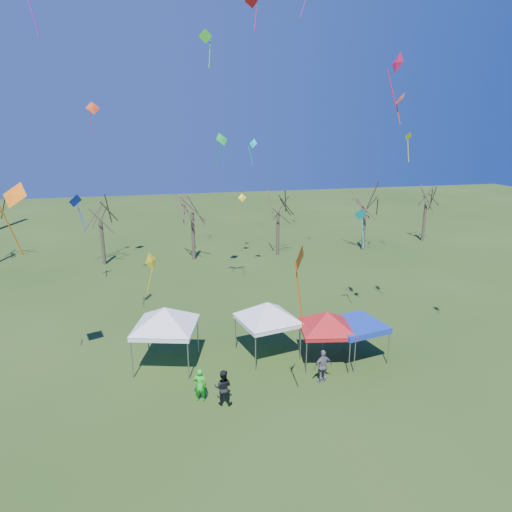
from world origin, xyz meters
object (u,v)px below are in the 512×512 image
Objects in this scene: tree_1 at (99,203)px; tent_red at (327,315)px; tree_4 at (366,192)px; person_dark at (223,387)px; tree_5 at (427,190)px; person_grey at (323,366)px; tent_blue at (356,326)px; person_green at (200,385)px; tree_2 at (192,195)px; tree_3 at (278,195)px; tent_white_west at (165,311)px; tent_white_mid at (267,306)px.

tree_1 reaches higher than tent_red.
tree_4 is 31.05m from person_dark.
tree_5 reaches higher than person_dark.
tree_4 is 27.58m from person_grey.
tent_red is at bearing 178.03° from tent_blue.
tree_1 is at bearing -60.19° from person_green.
tent_red is (-21.00, -23.52, -2.98)m from tree_5.
tree_5 is at bearing 3.70° from tree_2.
tree_3 reaches higher than tent_white_west.
person_green is at bearing -162.81° from tent_red.
tree_4 reaches higher than tent_white_mid.
person_grey is at bearing -25.24° from tent_white_west.
tree_1 is at bearing -55.44° from person_dark.
tent_white_mid is (10.55, -20.58, -2.83)m from tree_1.
person_green is at bearing -70.26° from tent_white_west.
person_grey is at bearing -130.69° from tree_5.
tent_red reaches higher than tent_blue.
tree_5 is 36.87m from tent_white_west.
tree_2 is 1.93× the size of tent_white_west.
tree_5 is at bearing -117.88° from person_dark.
tree_4 is at bearing 52.01° from tent_white_mid.
tent_white_west reaches higher than tent_red.
person_dark is (-1.06, -24.56, -5.42)m from tree_2.
tree_4 is at bearing -109.75° from person_dark.
tent_white_mid is 2.34× the size of person_dark.
tree_4 is 29.17m from tent_white_west.
tent_red is (13.49, -22.11, -3.05)m from tree_1.
tree_3 reaches higher than person_dark.
person_dark is at bearing -73.53° from tree_1.
person_green is (-2.07, -24.05, -5.46)m from tree_2.
person_grey is at bearing -153.91° from person_dark.
tree_1 is 1.86× the size of tent_white_mid.
tree_5 is at bearing 50.70° from tent_blue.
tent_red is at bearing -58.61° from tree_1.
tree_2 reaches higher than tree_1.
tent_red is (-12.63, -21.46, -3.31)m from tree_4.
tent_red is 2.28× the size of person_green.
tree_3 is 1.87× the size of tent_white_west.
tree_5 is at bearing -122.34° from person_green.
tent_red is 2.15× the size of person_grey.
tent_blue reaches higher than person_green.
tent_white_mid is 1.07× the size of tent_red.
tent_blue is 3.44m from person_grey.
tent_white_west is at bearing -136.82° from tree_4.
tree_4 is 24.48m from tent_blue.
tree_1 reaches higher than tree_5.
tent_white_mid is 6.03m from person_green.
tree_1 is at bearing 177.94° from tree_3.
person_grey is (4.16, -23.82, -5.41)m from tree_2.
person_green is 0.96× the size of person_dark.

